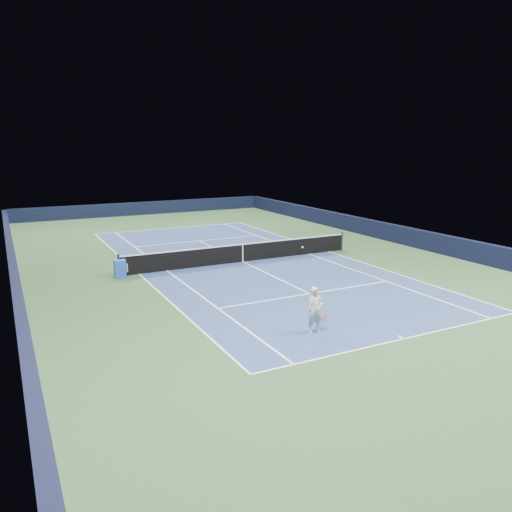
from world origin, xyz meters
name	(u,v)px	position (x,y,z in m)	size (l,w,h in m)	color
ground	(243,262)	(0.00, 0.00, 0.00)	(40.00, 40.00, 0.00)	#2B4A28
wall_far	(144,208)	(0.00, 19.82, 0.55)	(22.00, 0.35, 1.10)	black
wall_right	(400,235)	(10.82, 0.00, 0.55)	(0.35, 40.00, 1.10)	black
wall_left	(14,276)	(-10.82, 0.00, 0.55)	(0.35, 40.00, 1.10)	black
court_surface	(243,262)	(0.00, 0.00, 0.00)	(10.97, 23.77, 0.01)	navy
baseline_far	(172,228)	(0.00, 11.88, 0.01)	(10.97, 0.08, 0.00)	white
baseline_near	(404,339)	(0.00, -11.88, 0.01)	(10.97, 0.08, 0.00)	white
sideline_doubles_right	(329,251)	(5.49, 0.00, 0.01)	(0.08, 23.77, 0.00)	white
sideline_doubles_left	(139,274)	(-5.49, 0.00, 0.01)	(0.08, 23.77, 0.00)	white
sideline_singles_right	(308,254)	(4.12, 0.00, 0.01)	(0.08, 23.77, 0.00)	white
sideline_singles_left	(167,271)	(-4.12, 0.00, 0.01)	(0.08, 23.77, 0.00)	white
service_line_far	(199,241)	(0.00, 6.40, 0.01)	(8.23, 0.08, 0.00)	white
service_line_near	(310,294)	(0.00, -6.40, 0.01)	(8.23, 0.08, 0.00)	white
center_service_line	(243,262)	(0.00, 0.00, 0.01)	(0.08, 12.80, 0.00)	white
center_mark_far	(173,228)	(0.00, 11.73, 0.01)	(0.08, 0.30, 0.00)	white
center_mark_near	(401,337)	(0.00, -11.73, 0.01)	(0.08, 0.30, 0.00)	white
tennis_net	(243,252)	(0.00, 0.00, 0.50)	(12.90, 0.10, 1.07)	black
sponsor_cube	(120,269)	(-6.40, -0.18, 0.42)	(0.59, 0.50, 0.83)	blue
tennis_player	(315,310)	(-2.24, -10.12, 0.79)	(0.74, 1.22, 2.71)	silver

